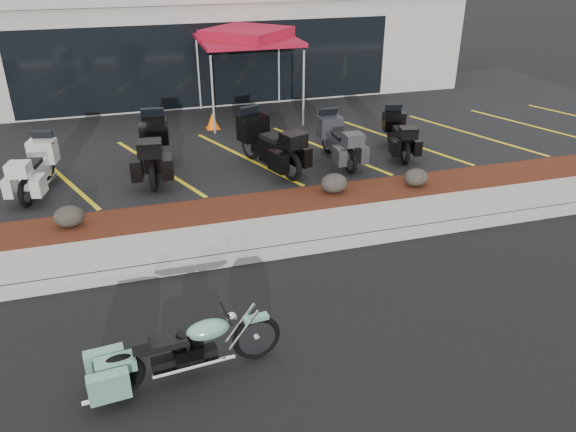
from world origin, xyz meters
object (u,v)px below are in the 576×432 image
object	(u,v)px
touring_white	(46,155)
popup_canopy	(247,37)
traffic_cone	(213,121)
hero_cruiser	(256,332)

from	to	relation	value
touring_white	popup_canopy	size ratio (longest dim) A/B	0.69
touring_white	traffic_cone	xyz separation A→B (m)	(4.25, 2.74, -0.36)
touring_white	popup_canopy	distance (m)	6.87
hero_cruiser	popup_canopy	world-z (taller)	popup_canopy
traffic_cone	popup_canopy	size ratio (longest dim) A/B	0.16
touring_white	traffic_cone	world-z (taller)	touring_white
hero_cruiser	touring_white	size ratio (longest dim) A/B	1.25
touring_white	traffic_cone	bearing A→B (deg)	-44.43
traffic_cone	popup_canopy	distance (m)	2.68
hero_cruiser	traffic_cone	distance (m)	9.96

